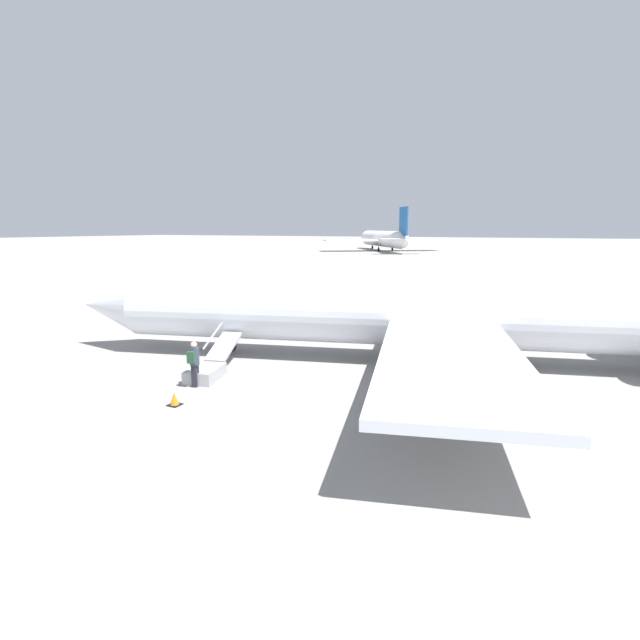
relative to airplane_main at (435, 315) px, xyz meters
The scene contains 6 objects.
ground_plane 2.37m from the airplane_main, 14.95° to the left, with size 600.00×600.00×0.00m, color gray.
airplane_main is the anchor object (origin of this frame).
airplane_taxiing_distant 109.72m from the airplane_main, 69.95° to the right, with size 29.29×37.29×10.53m.
boarding_stairs 9.88m from the airplane_main, 38.64° to the left, with size 2.03×4.14×1.76m.
passenger 10.38m from the airplane_main, 45.39° to the left, with size 0.41×0.56×1.74m.
traffic_cone_near_stairs 11.49m from the airplane_main, 54.58° to the left, with size 0.41×0.41×0.45m.
Camera 1 is at (-5.86, 21.24, 5.91)m, focal length 28.00 mm.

